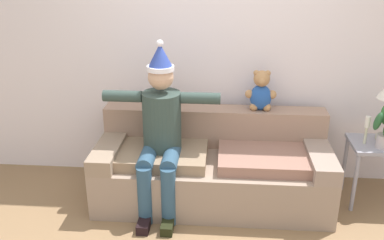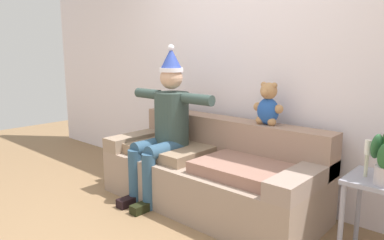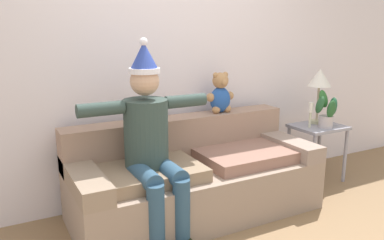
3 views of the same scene
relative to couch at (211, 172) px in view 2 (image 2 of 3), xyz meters
The scene contains 5 objects.
back_wall 1.16m from the couch, 90.00° to the left, with size 7.00×0.10×2.70m, color silver.
couch is the anchor object (origin of this frame).
person_seated 0.65m from the couch, 160.40° to the right, with size 1.02×0.77×1.50m.
teddy_bear 0.82m from the couch, 32.13° to the left, with size 0.29×0.17×0.38m.
candle_tall 1.41m from the couch, ahead, with size 0.04×0.04×0.26m.
Camera 2 is at (2.01, -1.46, 1.42)m, focal length 33.19 mm.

